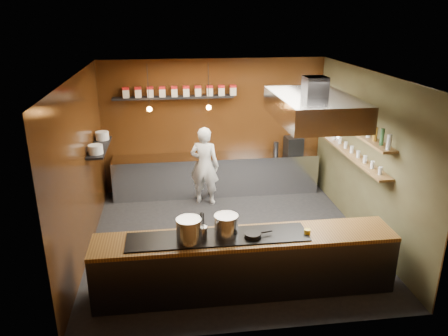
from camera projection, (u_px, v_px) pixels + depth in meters
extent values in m
plane|color=black|center=(230.00, 238.00, 8.09)|extent=(5.00, 5.00, 0.00)
plane|color=black|center=(214.00, 126.00, 9.91)|extent=(5.00, 0.00, 5.00)
plane|color=black|center=(82.00, 168.00, 7.28)|extent=(0.00, 5.00, 5.00)
plane|color=#443F27|center=(367.00, 156.00, 7.88)|extent=(0.00, 5.00, 5.00)
plane|color=silver|center=(230.00, 74.00, 7.07)|extent=(5.00, 5.00, 0.00)
plane|color=white|center=(332.00, 113.00, 9.32)|extent=(0.00, 1.00, 1.00)
cube|color=silver|center=(216.00, 174.00, 9.96)|extent=(4.60, 0.65, 0.90)
cube|color=#38383D|center=(245.00, 265.00, 6.46)|extent=(4.40, 0.70, 0.86)
cube|color=brown|center=(245.00, 238.00, 6.30)|extent=(4.40, 0.72, 0.06)
cube|color=black|center=(218.00, 237.00, 6.24)|extent=(2.60, 0.55, 0.02)
cube|color=black|center=(173.00, 97.00, 9.43)|extent=(2.60, 0.26, 0.04)
cube|color=black|center=(100.00, 147.00, 8.21)|extent=(0.30, 1.40, 0.04)
cube|color=olive|center=(354.00, 129.00, 8.00)|extent=(0.26, 2.80, 0.04)
cube|color=olive|center=(351.00, 154.00, 8.16)|extent=(0.26, 2.80, 0.04)
cube|color=#38383D|center=(315.00, 86.00, 6.90)|extent=(0.35, 0.35, 0.30)
cube|color=silver|center=(314.00, 108.00, 7.02)|extent=(1.20, 2.00, 0.40)
cube|color=white|center=(313.00, 121.00, 7.09)|extent=(1.00, 1.80, 0.02)
cylinder|color=black|center=(148.00, 87.00, 8.63)|extent=(0.01, 0.01, 0.90)
sphere|color=orange|center=(149.00, 109.00, 8.79)|extent=(0.10, 0.10, 0.10)
cylinder|color=black|center=(208.00, 86.00, 8.78)|extent=(0.01, 0.01, 0.90)
sphere|color=orange|center=(209.00, 108.00, 8.93)|extent=(0.10, 0.10, 0.10)
cube|color=beige|center=(126.00, 94.00, 9.27)|extent=(0.13, 0.13, 0.17)
cube|color=#AD1515|center=(126.00, 89.00, 9.23)|extent=(0.13, 0.13, 0.05)
cube|color=beige|center=(138.00, 93.00, 9.30)|extent=(0.13, 0.13, 0.17)
cube|color=#AD1515|center=(138.00, 88.00, 9.27)|extent=(0.13, 0.13, 0.05)
cube|color=beige|center=(150.00, 93.00, 9.33)|extent=(0.13, 0.13, 0.17)
cube|color=#AD1515|center=(150.00, 88.00, 9.30)|extent=(0.13, 0.13, 0.05)
cube|color=beige|center=(162.00, 93.00, 9.37)|extent=(0.13, 0.13, 0.17)
cube|color=#AD1515|center=(162.00, 88.00, 9.33)|extent=(0.13, 0.13, 0.05)
cube|color=beige|center=(174.00, 93.00, 9.40)|extent=(0.13, 0.13, 0.17)
cube|color=#AD1515|center=(174.00, 87.00, 9.36)|extent=(0.14, 0.13, 0.05)
cube|color=beige|center=(186.00, 92.00, 9.43)|extent=(0.13, 0.13, 0.17)
cube|color=#AD1515|center=(186.00, 87.00, 9.39)|extent=(0.14, 0.13, 0.05)
cube|color=beige|center=(198.00, 92.00, 9.46)|extent=(0.13, 0.13, 0.17)
cube|color=#AD1515|center=(198.00, 87.00, 9.42)|extent=(0.14, 0.13, 0.05)
cube|color=beige|center=(210.00, 92.00, 9.49)|extent=(0.13, 0.13, 0.17)
cube|color=#AD1515|center=(210.00, 87.00, 9.45)|extent=(0.14, 0.13, 0.05)
cube|color=beige|center=(221.00, 92.00, 9.52)|extent=(0.13, 0.13, 0.17)
cube|color=#AD1515|center=(221.00, 86.00, 9.48)|extent=(0.14, 0.13, 0.05)
cube|color=beige|center=(233.00, 91.00, 9.55)|extent=(0.13, 0.13, 0.17)
cube|color=#AD1515|center=(233.00, 86.00, 9.51)|extent=(0.14, 0.13, 0.05)
cylinder|color=silver|center=(96.00, 149.00, 7.76)|extent=(0.26, 0.26, 0.16)
cylinder|color=silver|center=(102.00, 136.00, 8.60)|extent=(0.26, 0.26, 0.16)
cylinder|color=silver|center=(389.00, 142.00, 6.74)|extent=(0.06, 0.06, 0.24)
cylinder|color=#2D5933|center=(382.00, 138.00, 6.96)|extent=(0.06, 0.06, 0.24)
cylinder|color=#8C601E|center=(375.00, 134.00, 7.18)|extent=(0.06, 0.06, 0.24)
cylinder|color=silver|center=(369.00, 130.00, 7.40)|extent=(0.06, 0.06, 0.24)
cylinder|color=#2D5933|center=(363.00, 127.00, 7.62)|extent=(0.06, 0.06, 0.24)
cylinder|color=#8C601E|center=(357.00, 124.00, 7.84)|extent=(0.06, 0.06, 0.24)
cylinder|color=silver|center=(352.00, 120.00, 8.06)|extent=(0.06, 0.06, 0.24)
cylinder|color=#2D5933|center=(347.00, 118.00, 8.28)|extent=(0.06, 0.06, 0.24)
cylinder|color=#8C601E|center=(342.00, 115.00, 8.50)|extent=(0.06, 0.06, 0.24)
cylinder|color=silver|center=(338.00, 112.00, 8.72)|extent=(0.06, 0.06, 0.24)
cylinder|color=#2D5933|center=(333.00, 110.00, 8.94)|extent=(0.06, 0.06, 0.24)
cylinder|color=#8C601E|center=(329.00, 107.00, 9.16)|extent=(0.06, 0.06, 0.24)
cylinder|color=silver|center=(380.00, 171.00, 7.06)|extent=(0.07, 0.07, 0.13)
cylinder|color=silver|center=(372.00, 165.00, 7.33)|extent=(0.07, 0.07, 0.13)
cylinder|color=silver|center=(365.00, 159.00, 7.60)|extent=(0.07, 0.07, 0.13)
cylinder|color=silver|center=(358.00, 154.00, 7.86)|extent=(0.07, 0.07, 0.13)
cylinder|color=silver|center=(352.00, 149.00, 8.13)|extent=(0.07, 0.07, 0.13)
cylinder|color=silver|center=(346.00, 145.00, 8.40)|extent=(0.07, 0.07, 0.13)
cylinder|color=silver|center=(340.00, 141.00, 8.67)|extent=(0.07, 0.07, 0.13)
cylinder|color=silver|center=(335.00, 137.00, 8.94)|extent=(0.07, 0.07, 0.13)
cylinder|color=silver|center=(330.00, 133.00, 9.20)|extent=(0.07, 0.07, 0.13)
cylinder|color=silver|center=(189.00, 230.00, 6.04)|extent=(0.39, 0.39, 0.35)
cylinder|color=silver|center=(226.00, 226.00, 6.20)|extent=(0.36, 0.36, 0.32)
cylinder|color=#B0B2B7|center=(202.00, 232.00, 6.16)|extent=(0.15, 0.15, 0.18)
cylinder|color=black|center=(253.00, 236.00, 6.21)|extent=(0.25, 0.25, 0.03)
cylinder|color=black|center=(253.00, 234.00, 6.20)|extent=(0.24, 0.24, 0.03)
cylinder|color=black|center=(266.00, 232.00, 6.26)|extent=(0.18, 0.06, 0.02)
cylinder|color=yellow|center=(307.00, 232.00, 6.31)|extent=(0.12, 0.12, 0.09)
cube|color=black|center=(294.00, 145.00, 9.94)|extent=(0.40, 0.38, 0.37)
imported|color=silver|center=(205.00, 166.00, 9.31)|extent=(0.72, 0.60, 1.70)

